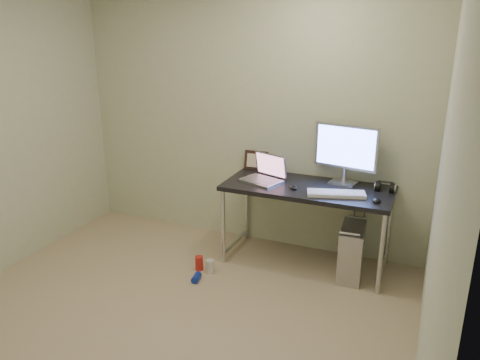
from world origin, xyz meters
The scene contains 18 objects.
floor centered at (0.00, 0.00, 0.00)m, with size 3.50×3.50×0.00m, color tan.
wall_back centered at (0.00, 1.75, 1.25)m, with size 3.50×0.02×2.50m, color beige.
wall_right centered at (1.75, 0.00, 1.25)m, with size 0.02×3.50×2.50m, color beige.
desk centered at (0.71, 1.43, 0.67)m, with size 1.47×0.64×0.75m.
tower_computer centered at (1.15, 1.36, 0.23)m, with size 0.23×0.46×0.49m.
cable_a centered at (1.10, 1.70, 0.40)m, with size 0.01×0.01×0.70m, color black.
cable_b centered at (1.19, 1.68, 0.38)m, with size 0.01×0.01×0.72m, color black.
can_red centered at (-0.12, 0.93, 0.07)m, with size 0.07×0.07×0.13m, color red.
can_white centered at (-0.01, 0.91, 0.06)m, with size 0.07×0.07×0.12m, color silver.
can_blue centered at (-0.06, 0.74, 0.03)m, with size 0.06×0.06×0.11m, color #132CB0.
laptop centered at (0.31, 1.43, 0.81)m, with size 0.42×0.38×0.24m.
monitor centered at (0.98, 1.63, 1.06)m, with size 0.57×0.20×0.54m.
keyboard centered at (0.99, 1.30, 0.76)m, with size 0.48×0.15×0.03m, color white.
mouse_right centered at (1.32, 1.28, 0.77)m, with size 0.07×0.11×0.04m, color black.
mouse_left centered at (0.61, 1.32, 0.77)m, with size 0.07×0.11×0.04m, color black.
headphones centered at (1.35, 1.57, 0.78)m, with size 0.16×0.10×0.11m.
picture_frame centered at (0.11, 1.72, 0.84)m, with size 0.23×0.03×0.19m, color black.
webcam centered at (0.34, 1.72, 0.83)m, with size 0.04×0.03×0.11m.
Camera 1 is at (1.68, -2.38, 2.10)m, focal length 35.00 mm.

